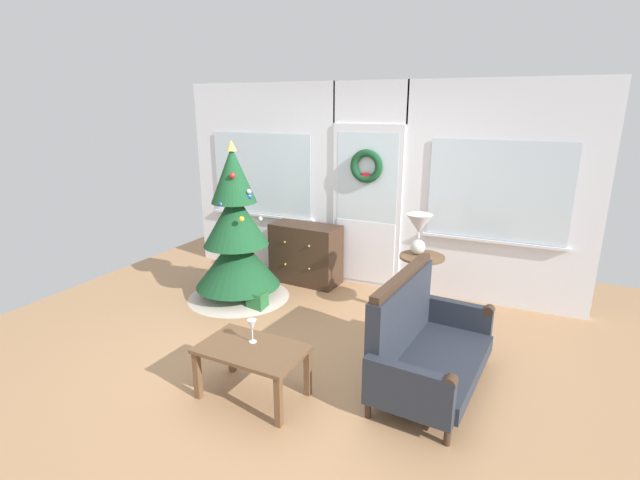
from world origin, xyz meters
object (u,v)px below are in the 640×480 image
object	(u,v)px
settee_sofa	(422,343)
gift_box	(257,300)
wine_glass	(252,326)
side_table	(421,275)
table_lamp	(419,229)
christmas_tree	(236,242)
dresser_cabinet	(306,254)
coffee_table	(252,355)

from	to	relation	value
settee_sofa	gift_box	bearing A→B (deg)	161.19
settee_sofa	wine_glass	bearing A→B (deg)	-150.98
settee_sofa	side_table	world-z (taller)	settee_sofa
table_lamp	christmas_tree	bearing A→B (deg)	-169.66
gift_box	wine_glass	bearing A→B (deg)	-58.56
christmas_tree	side_table	xyz separation A→B (m)	(2.14, 0.34, -0.19)
table_lamp	gift_box	bearing A→B (deg)	-161.21
side_table	christmas_tree	bearing A→B (deg)	-170.99
dresser_cabinet	gift_box	distance (m)	1.05
dresser_cabinet	wine_glass	distance (m)	2.49
christmas_tree	side_table	size ratio (longest dim) A/B	2.61
coffee_table	gift_box	xyz separation A→B (m)	(-0.88, 1.46, -0.27)
settee_sofa	side_table	distance (m)	1.28
coffee_table	side_table	bearing A→B (deg)	66.48
table_lamp	wine_glass	world-z (taller)	table_lamp
christmas_tree	coffee_table	distance (m)	2.11
settee_sofa	gift_box	xyz separation A→B (m)	(-2.06, 0.70, -0.28)
side_table	wine_glass	xyz separation A→B (m)	(-0.91, -1.91, 0.07)
settee_sofa	wine_glass	distance (m)	1.41
side_table	wine_glass	size ratio (longest dim) A/B	3.71
dresser_cabinet	coffee_table	xyz separation A→B (m)	(0.76, -2.46, -0.02)
coffee_table	christmas_tree	bearing A→B (deg)	127.65
christmas_tree	gift_box	xyz separation A→B (m)	(0.39, -0.20, -0.61)
dresser_cabinet	wine_glass	bearing A→B (deg)	-73.19
christmas_tree	dresser_cabinet	distance (m)	1.01
wine_glass	gift_box	size ratio (longest dim) A/B	0.98
dresser_cabinet	coffee_table	size ratio (longest dim) A/B	1.08
dresser_cabinet	coffee_table	distance (m)	2.57
dresser_cabinet	settee_sofa	distance (m)	2.58
dresser_cabinet	table_lamp	bearing A→B (deg)	-15.29
christmas_tree	settee_sofa	world-z (taller)	christmas_tree
dresser_cabinet	table_lamp	xyz separation A→B (m)	(1.57, -0.43, 0.62)
dresser_cabinet	gift_box	size ratio (longest dim) A/B	4.65
christmas_tree	wine_glass	xyz separation A→B (m)	(1.23, -1.57, -0.13)
settee_sofa	coffee_table	bearing A→B (deg)	-147.34
table_lamp	dresser_cabinet	bearing A→B (deg)	164.71
christmas_tree	side_table	bearing A→B (deg)	9.01
side_table	wine_glass	bearing A→B (deg)	-115.38
dresser_cabinet	settee_sofa	xyz separation A→B (m)	(1.94, -1.70, -0.01)
christmas_tree	settee_sofa	xyz separation A→B (m)	(2.45, -0.90, -0.33)
wine_glass	christmas_tree	bearing A→B (deg)	128.12
dresser_cabinet	gift_box	world-z (taller)	dresser_cabinet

